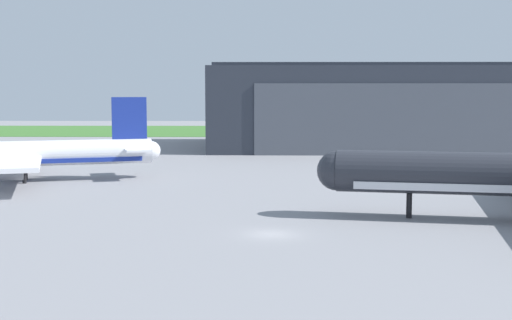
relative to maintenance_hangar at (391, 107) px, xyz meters
name	(u,v)px	position (x,y,z in m)	size (l,w,h in m)	color
ground_plane	(271,234)	(-27.02, -94.13, -8.82)	(440.00, 440.00, 0.00)	gray
grass_field_strip	(268,131)	(-27.02, 58.65, -8.78)	(440.00, 56.00, 0.08)	#3E732E
maintenance_hangar	(391,107)	(0.00, 0.00, 0.00)	(78.63, 41.82, 18.55)	#2D333D
airliner_far_left	(14,155)	(-62.23, -60.08, -5.07)	(39.29, 35.00, 11.63)	white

